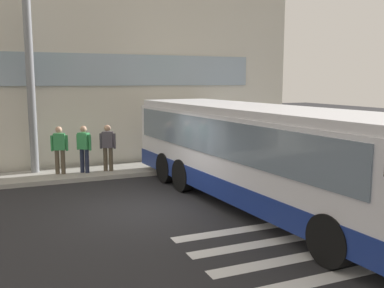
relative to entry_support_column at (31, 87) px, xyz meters
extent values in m
cube|color=#232326|center=(2.54, -5.40, -3.19)|extent=(80.00, 90.00, 0.02)
cube|color=silver|center=(4.54, -10.50, -3.18)|extent=(4.40, 0.36, 0.01)
cube|color=silver|center=(4.54, -9.60, -3.18)|extent=(4.40, 0.36, 0.01)
cube|color=silver|center=(4.54, -8.70, -3.18)|extent=(4.40, 0.36, 0.01)
cube|color=silver|center=(4.54, -7.80, -3.18)|extent=(4.40, 0.36, 0.01)
cube|color=beige|center=(2.54, 6.60, 0.82)|extent=(16.65, 12.00, 8.01)
cube|color=#8C9EAD|center=(3.54, 0.56, 0.62)|extent=(10.65, 0.10, 1.20)
cube|color=#9E9B93|center=(2.54, -0.60, -3.10)|extent=(20.65, 2.00, 0.15)
cylinder|color=slate|center=(0.00, 0.00, 0.00)|extent=(0.28, 0.28, 6.06)
cube|color=silver|center=(5.43, -6.29, -1.75)|extent=(3.39, 11.28, 2.15)
cube|color=navy|center=(5.43, -6.29, -2.55)|extent=(3.44, 11.33, 0.55)
cube|color=silver|center=(5.43, -6.29, -0.58)|extent=(3.28, 11.08, 0.20)
cube|color=slate|center=(6.70, -5.89, -1.25)|extent=(0.80, 9.89, 0.95)
cube|color=slate|center=(4.12, -6.09, -1.25)|extent=(0.80, 9.89, 0.95)
cylinder|color=black|center=(4.55, -10.12, -2.68)|extent=(0.38, 1.02, 1.00)
cylinder|color=black|center=(6.42, -3.84, -2.68)|extent=(0.38, 1.02, 1.00)
cylinder|color=black|center=(4.08, -4.02, -2.68)|extent=(0.38, 1.02, 1.00)
cylinder|color=black|center=(6.32, -2.55, -2.68)|extent=(0.38, 1.02, 1.00)
cylinder|color=black|center=(3.98, -2.73, -2.68)|extent=(0.38, 1.02, 1.00)
cylinder|color=#4C4233|center=(0.90, -0.70, -2.60)|extent=(0.15, 0.15, 0.85)
cylinder|color=#4C4233|center=(0.70, -0.65, -2.60)|extent=(0.15, 0.15, 0.85)
cube|color=#338C4C|center=(0.80, -0.67, -1.89)|extent=(0.42, 0.31, 0.58)
sphere|color=tan|center=(0.80, -0.67, -1.47)|extent=(0.23, 0.23, 0.23)
cylinder|color=#338C4C|center=(1.04, -0.73, -1.94)|extent=(0.09, 0.09, 0.55)
cylinder|color=#338C4C|center=(0.56, -0.61, -1.94)|extent=(0.09, 0.09, 0.55)
cylinder|color=#1E2338|center=(1.69, -0.86, -2.60)|extent=(0.15, 0.15, 0.85)
cylinder|color=#1E2338|center=(1.55, -0.72, -2.60)|extent=(0.15, 0.15, 0.85)
cube|color=#338C4C|center=(1.62, -0.79, -1.89)|extent=(0.43, 0.42, 0.58)
sphere|color=tan|center=(1.62, -0.79, -1.47)|extent=(0.23, 0.23, 0.23)
cylinder|color=#338C4C|center=(1.80, -0.96, -1.94)|extent=(0.09, 0.09, 0.55)
cylinder|color=#338C4C|center=(1.44, -0.62, -1.94)|extent=(0.09, 0.09, 0.55)
cylinder|color=#4C4233|center=(2.55, -0.84, -2.60)|extent=(0.15, 0.15, 0.85)
cylinder|color=#4C4233|center=(2.37, -0.76, -2.60)|extent=(0.15, 0.15, 0.85)
cube|color=#4C4751|center=(2.46, -0.80, -1.89)|extent=(0.44, 0.36, 0.58)
sphere|color=tan|center=(2.46, -0.80, -1.47)|extent=(0.23, 0.23, 0.23)
cylinder|color=#4C4751|center=(2.68, -0.91, -1.94)|extent=(0.09, 0.09, 0.55)
cylinder|color=#4C4751|center=(2.23, -0.69, -1.94)|extent=(0.09, 0.09, 0.55)
cylinder|color=yellow|center=(4.80, -1.80, -2.73)|extent=(0.18, 0.18, 0.90)
camera|label=1|loc=(-0.71, -16.02, 0.20)|focal=40.12mm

